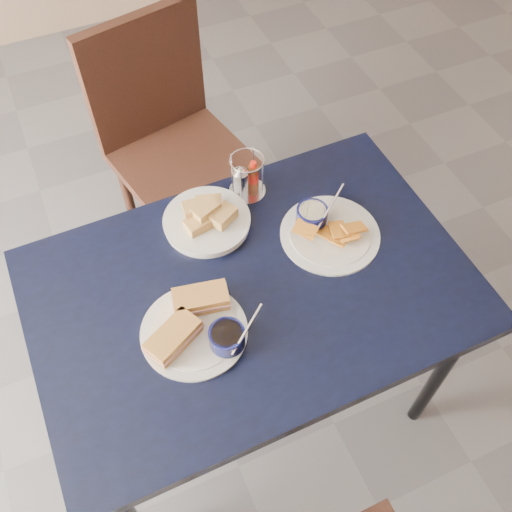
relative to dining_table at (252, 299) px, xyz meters
name	(u,v)px	position (x,y,z in m)	size (l,w,h in m)	color
ground	(296,352)	(0.22, 0.09, -0.68)	(6.00, 6.00, 0.00)	#535258
dining_table	(252,299)	(0.00, 0.00, 0.00)	(1.18, 0.79, 0.75)	black
chair_far	(171,128)	(0.05, 0.88, -0.12)	(0.55, 0.53, 0.98)	black
sandwich_plate	(197,326)	(-0.18, -0.07, 0.09)	(0.30, 0.27, 0.12)	white
plantain_plate	(324,228)	(0.26, 0.09, 0.09)	(0.28, 0.28, 0.12)	white
bread_basket	(207,219)	(-0.03, 0.25, 0.09)	(0.25, 0.25, 0.08)	white
condiment_caddy	(246,179)	(0.12, 0.32, 0.13)	(0.11, 0.11, 0.14)	silver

